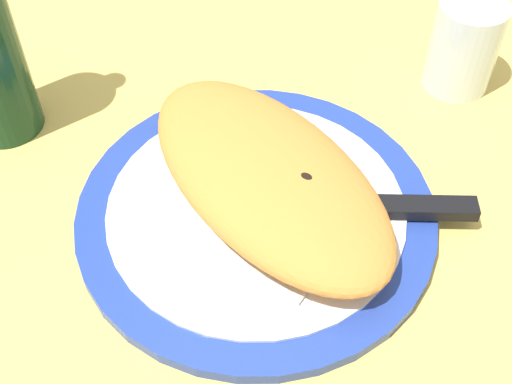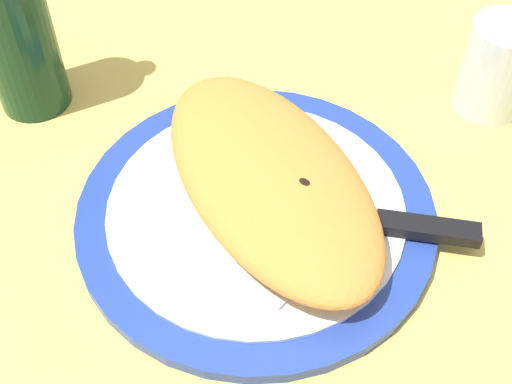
{
  "view_description": "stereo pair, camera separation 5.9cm",
  "coord_description": "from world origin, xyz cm",
  "px_view_note": "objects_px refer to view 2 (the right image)",
  "views": [
    {
      "loc": [
        24.0,
        -29.82,
        48.29
      ],
      "look_at": [
        0.0,
        0.0,
        3.57
      ],
      "focal_mm": 47.98,
      "sensor_mm": 36.0,
      "label": 1
    },
    {
      "loc": [
        28.28,
        -25.79,
        48.29
      ],
      "look_at": [
        0.0,
        0.0,
        3.57
      ],
      "focal_mm": 47.98,
      "sensor_mm": 36.0,
      "label": 2
    }
  ],
  "objects_px": {
    "water_glass": "(496,73)",
    "plate": "(256,213)",
    "wine_bottle": "(7,6)",
    "calzone": "(267,175)",
    "knife": "(391,224)",
    "fork": "(227,256)"
  },
  "relations": [
    {
      "from": "water_glass",
      "to": "wine_bottle",
      "type": "bearing_deg",
      "value": -133.08
    },
    {
      "from": "calzone",
      "to": "knife",
      "type": "relative_size",
      "value": 1.7
    },
    {
      "from": "water_glass",
      "to": "plate",
      "type": "bearing_deg",
      "value": -99.98
    },
    {
      "from": "knife",
      "to": "wine_bottle",
      "type": "bearing_deg",
      "value": -160.08
    },
    {
      "from": "calzone",
      "to": "fork",
      "type": "height_order",
      "value": "calzone"
    },
    {
      "from": "calzone",
      "to": "knife",
      "type": "height_order",
      "value": "calzone"
    },
    {
      "from": "knife",
      "to": "water_glass",
      "type": "xyz_separation_m",
      "value": [
        -0.05,
        0.21,
        0.02
      ]
    },
    {
      "from": "calzone",
      "to": "water_glass",
      "type": "xyz_separation_m",
      "value": [
        0.05,
        0.26,
        0.0
      ]
    },
    {
      "from": "knife",
      "to": "fork",
      "type": "bearing_deg",
      "value": -119.99
    },
    {
      "from": "calzone",
      "to": "wine_bottle",
      "type": "bearing_deg",
      "value": -163.36
    },
    {
      "from": "wine_bottle",
      "to": "plate",
      "type": "bearing_deg",
      "value": 13.14
    },
    {
      "from": "knife",
      "to": "wine_bottle",
      "type": "distance_m",
      "value": 0.4
    },
    {
      "from": "plate",
      "to": "water_glass",
      "type": "bearing_deg",
      "value": 80.02
    },
    {
      "from": "plate",
      "to": "water_glass",
      "type": "relative_size",
      "value": 3.29
    },
    {
      "from": "wine_bottle",
      "to": "water_glass",
      "type": "bearing_deg",
      "value": 46.92
    },
    {
      "from": "plate",
      "to": "knife",
      "type": "bearing_deg",
      "value": 36.12
    },
    {
      "from": "fork",
      "to": "wine_bottle",
      "type": "relative_size",
      "value": 0.56
    },
    {
      "from": "water_glass",
      "to": "wine_bottle",
      "type": "relative_size",
      "value": 0.33
    },
    {
      "from": "plate",
      "to": "wine_bottle",
      "type": "xyz_separation_m",
      "value": [
        -0.27,
        -0.06,
        0.11
      ]
    },
    {
      "from": "plate",
      "to": "knife",
      "type": "height_order",
      "value": "knife"
    },
    {
      "from": "calzone",
      "to": "wine_bottle",
      "type": "distance_m",
      "value": 0.29
    },
    {
      "from": "water_glass",
      "to": "fork",
      "type": "bearing_deg",
      "value": -94.37
    }
  ]
}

